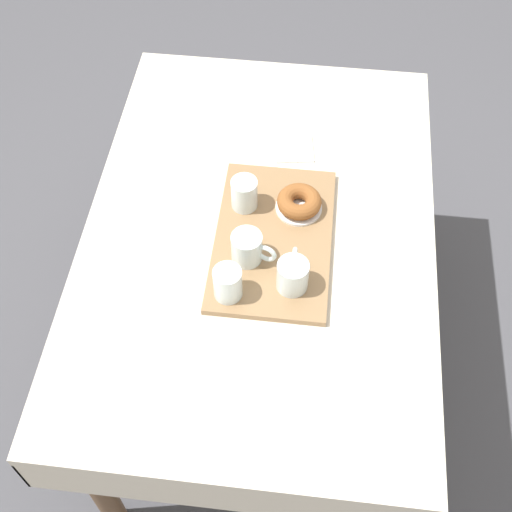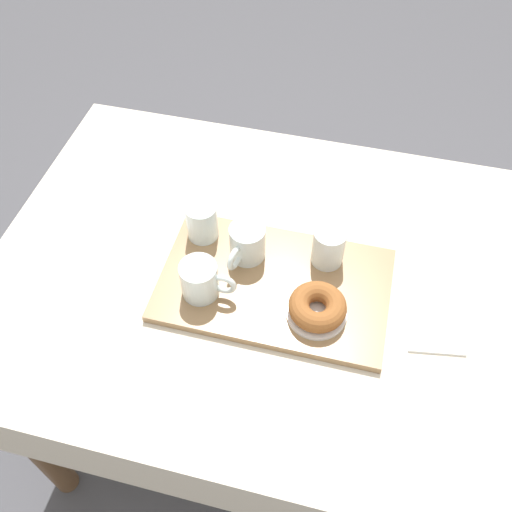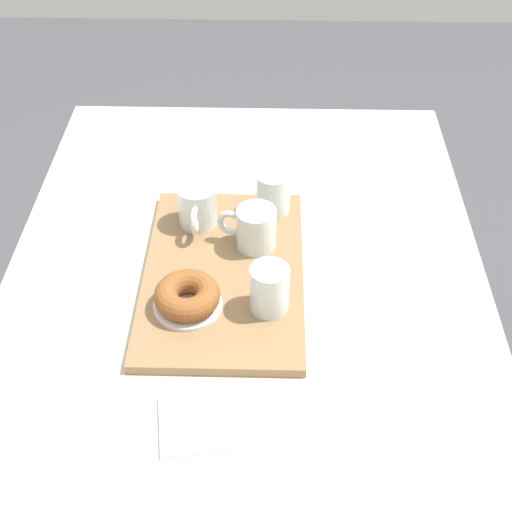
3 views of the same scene
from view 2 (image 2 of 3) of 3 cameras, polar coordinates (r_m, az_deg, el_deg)
ground_plane at (r=1.87m, az=2.69°, el=-15.86°), size 6.00×6.00×0.00m
dining_table at (r=1.29m, az=3.78°, el=-4.78°), size 1.34×0.90×0.76m
serving_tray at (r=1.17m, az=1.90°, el=-2.96°), size 0.48×0.29×0.02m
tea_mug_left at (r=1.18m, az=-0.94°, el=1.29°), size 0.08×0.12×0.08m
tea_mug_right at (r=1.12m, az=-5.71°, el=-2.53°), size 0.12×0.08×0.08m
water_glass_near at (r=1.18m, az=7.42°, el=0.82°), size 0.07×0.07×0.09m
water_glass_far at (r=1.22m, az=-5.55°, el=3.46°), size 0.07×0.07×0.09m
donut_plate_left at (r=1.12m, az=6.22°, el=-5.86°), size 0.12×0.12×0.01m
sugar_donut_left at (r=1.10m, az=6.33°, el=-5.18°), size 0.12×0.12×0.04m
paper_napkin at (r=1.18m, az=17.81°, el=-7.11°), size 0.13×0.13×0.01m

